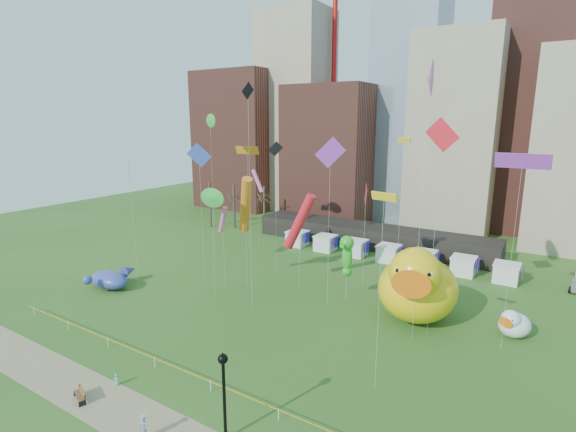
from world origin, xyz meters
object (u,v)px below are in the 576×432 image
Objects in this scene: small_duck at (514,324)px; lamppost at (224,387)px; park_bench at (81,394)px; seahorse_purple at (413,272)px; toddler at (117,380)px; seahorse_green at (347,253)px; woman at (143,429)px; big_duck at (417,285)px; whale_inflatable at (111,279)px.

lamppost is (-14.01, -24.23, 2.38)m from small_duck.
small_duck is 2.38× the size of park_bench.
seahorse_purple is 6.06× the size of toddler.
seahorse_green reaches higher than toddler.
seahorse_purple is 26.36m from lamppost.
seahorse_green is 8.19× the size of toddler.
lamppost is (11.30, 2.52, 3.23)m from park_bench.
lamppost is at bearing 5.18° from toddler.
small_duck is 36.83m from park_bench.
woman is at bearing -120.01° from seahorse_purple.
park_bench is at bearing -98.91° from toddler.
park_bench is 1.03× the size of woman.
park_bench is at bearing -131.80° from big_duck.
seahorse_green is 25.66m from toddler.
big_duck is at bearing 63.50° from woman.
small_duck is 0.74× the size of seahorse_purple.
seahorse_green reaches higher than lamppost.
whale_inflatable is at bearing -152.59° from seahorse_green.
small_duck is 32.63m from woman.
seahorse_purple is (-10.03, 1.83, 2.58)m from small_duck.
whale_inflatable is 7.83× the size of toddler.
whale_inflatable is 22.20m from park_bench.
small_duck reaches higher than woman.
big_duck is 1.58× the size of whale_inflatable.
seahorse_purple is at bearing 81.31° from lamppost.
whale_inflatable is 28.01m from woman.
big_duck reaches higher than woman.
woman is at bearing -32.13° from whale_inflatable.
small_duck is 34.59m from toddler.
lamppost is 6.70× the size of toddler.
big_duck is at bearing 76.69° from lamppost.
seahorse_green reaches higher than woman.
whale_inflatable is at bearing -170.55° from seahorse_purple.
park_bench is at bearing -112.95° from small_duck.
woman is at bearing -119.04° from big_duck.
lamppost is (-5.38, -22.74, -0.06)m from big_duck.
small_duck is 43.64m from whale_inflatable.
whale_inflatable reaches higher than woman.
lamppost is at bearing -23.37° from whale_inflatable.
seahorse_purple reaches higher than whale_inflatable.
whale_inflatable is 30.58m from lamppost.
big_duck is at bearing -5.51° from seahorse_green.
toddler reaches higher than park_bench.
toddler is at bearing -105.94° from seahorse_green.
seahorse_green is at bearing 96.45° from lamppost.
big_duck is 6.77× the size of woman.
woman is at bearing -146.67° from lamppost.
toddler is (17.27, -12.17, -0.64)m from whale_inflatable.
whale_inflatable is at bearing -170.75° from big_duck.
big_duck is at bearing 59.97° from toddler.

